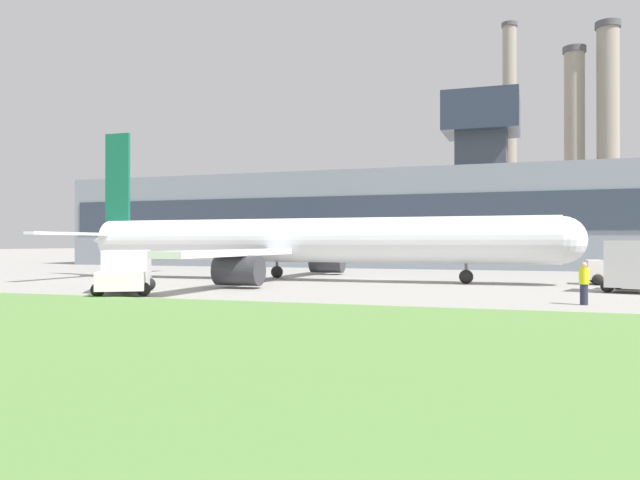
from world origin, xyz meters
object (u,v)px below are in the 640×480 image
object	(u,v)px
airplane	(302,241)
pushback_tug	(619,270)
baggage_truck	(126,272)
ground_crew_person	(584,283)
fuel_truck	(634,267)

from	to	relation	value
airplane	pushback_tug	distance (m)	20.89
baggage_truck	ground_crew_person	world-z (taller)	baggage_truck
pushback_tug	fuel_truck	xyz separation A→B (m)	(0.03, -6.16, 0.41)
pushback_tug	baggage_truck	bearing A→B (deg)	-148.95
airplane	pushback_tug	xyz separation A→B (m)	(20.70, 2.15, -1.84)
pushback_tug	fuel_truck	bearing A→B (deg)	-89.74
baggage_truck	ground_crew_person	distance (m)	22.64
pushback_tug	baggage_truck	world-z (taller)	baggage_truck
ground_crew_person	pushback_tug	bearing A→B (deg)	78.03
pushback_tug	baggage_truck	xyz separation A→B (m)	(-25.71, -15.48, 0.19)
fuel_truck	ground_crew_person	distance (m)	8.96
airplane	baggage_truck	world-z (taller)	airplane
airplane	ground_crew_person	bearing A→B (deg)	-35.15
airplane	pushback_tug	size ratio (longest dim) A/B	9.68
pushback_tug	airplane	bearing A→B (deg)	-174.07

